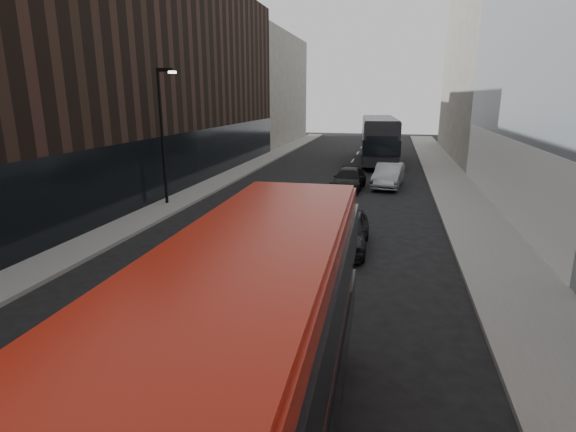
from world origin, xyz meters
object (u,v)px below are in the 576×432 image
Objects in this scene: car_a at (345,230)px; street_lamp at (163,128)px; grey_bus at (378,139)px; car_b at (389,175)px; car_c at (349,179)px; red_bus at (238,393)px.

street_lamp is at bearing 153.08° from car_a.
grey_bus is 2.86× the size of car_a.
car_a is at bearing -89.88° from car_b.
car_b is 2.81m from car_c.
red_bus is 2.13× the size of car_b.
street_lamp is at bearing -138.91° from car_b.
grey_bus is at bearing 61.38° from street_lamp.
car_b is at bearing 85.14° from red_bus.
street_lamp is 0.71× the size of red_bus.
red_bus reaches higher than grey_bus.
street_lamp reaches higher than car_c.
red_bus is 2.28× the size of car_a.
street_lamp is 14.48m from car_b.
car_b is at bearing 82.89° from car_a.
red_bus is 0.80× the size of grey_bus.
grey_bus is 2.67× the size of car_b.
car_a is 0.93× the size of car_b.
red_bus is 23.83m from car_c.
street_lamp is 11.80m from car_a.
red_bus is 12.28m from car_a.
car_a is 13.05m from car_b.
car_b is (1.11, -11.23, -1.35)m from grey_bus.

